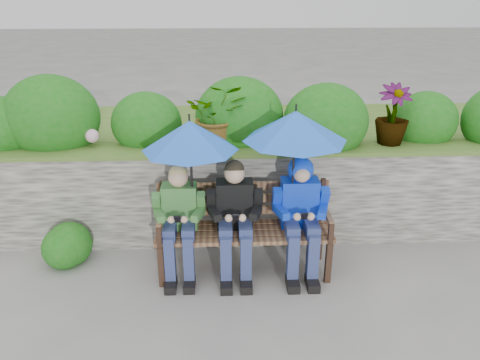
{
  "coord_description": "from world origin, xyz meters",
  "views": [
    {
      "loc": [
        -0.16,
        -3.75,
        2.53
      ],
      "look_at": [
        0.0,
        0.1,
        0.95
      ],
      "focal_mm": 35.0,
      "sensor_mm": 36.0,
      "label": 1
    }
  ],
  "objects_px": {
    "umbrella_left": "(190,136)",
    "park_bench": "(244,222)",
    "boy_middle": "(235,214)",
    "umbrella_right": "(295,126)",
    "boy_right": "(301,208)",
    "boy_left": "(179,217)"
  },
  "relations": [
    {
      "from": "boy_middle",
      "to": "boy_right",
      "type": "height_order",
      "value": "boy_right"
    },
    {
      "from": "boy_left",
      "to": "umbrella_left",
      "type": "xyz_separation_m",
      "value": [
        0.12,
        0.05,
        0.75
      ]
    },
    {
      "from": "boy_middle",
      "to": "umbrella_right",
      "type": "distance_m",
      "value": 0.97
    },
    {
      "from": "boy_left",
      "to": "boy_right",
      "type": "xyz_separation_m",
      "value": [
        1.11,
        0.01,
        0.06
      ]
    },
    {
      "from": "park_bench",
      "to": "umbrella_right",
      "type": "xyz_separation_m",
      "value": [
        0.44,
        -0.04,
        0.94
      ]
    },
    {
      "from": "park_bench",
      "to": "boy_middle",
      "type": "xyz_separation_m",
      "value": [
        -0.09,
        -0.08,
        0.13
      ]
    },
    {
      "from": "umbrella_left",
      "to": "park_bench",
      "type": "bearing_deg",
      "value": 2.51
    },
    {
      "from": "umbrella_right",
      "to": "boy_right",
      "type": "bearing_deg",
      "value": -17.81
    },
    {
      "from": "park_bench",
      "to": "boy_left",
      "type": "relative_size",
      "value": 1.52
    },
    {
      "from": "boy_middle",
      "to": "umbrella_right",
      "type": "relative_size",
      "value": 1.17
    },
    {
      "from": "boy_right",
      "to": "umbrella_right",
      "type": "height_order",
      "value": "umbrella_right"
    },
    {
      "from": "park_bench",
      "to": "boy_middle",
      "type": "distance_m",
      "value": 0.17
    },
    {
      "from": "umbrella_left",
      "to": "boy_left",
      "type": "bearing_deg",
      "value": -157.65
    },
    {
      "from": "boy_left",
      "to": "boy_right",
      "type": "relative_size",
      "value": 0.95
    },
    {
      "from": "boy_middle",
      "to": "boy_right",
      "type": "xyz_separation_m",
      "value": [
        0.6,
        0.01,
        0.05
      ]
    },
    {
      "from": "park_bench",
      "to": "umbrella_right",
      "type": "distance_m",
      "value": 1.04
    },
    {
      "from": "park_bench",
      "to": "boy_left",
      "type": "distance_m",
      "value": 0.61
    },
    {
      "from": "park_bench",
      "to": "umbrella_right",
      "type": "relative_size",
      "value": 1.73
    },
    {
      "from": "boy_left",
      "to": "umbrella_right",
      "type": "relative_size",
      "value": 1.13
    },
    {
      "from": "boy_left",
      "to": "boy_right",
      "type": "bearing_deg",
      "value": 0.39
    },
    {
      "from": "boy_right",
      "to": "umbrella_right",
      "type": "xyz_separation_m",
      "value": [
        -0.08,
        0.03,
        0.77
      ]
    },
    {
      "from": "boy_right",
      "to": "umbrella_left",
      "type": "height_order",
      "value": "umbrella_left"
    }
  ]
}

